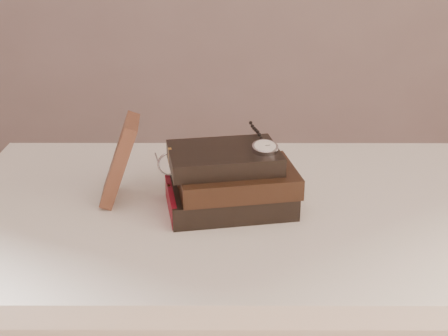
{
  "coord_description": "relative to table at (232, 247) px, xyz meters",
  "views": [
    {
      "loc": [
        -0.01,
        -0.59,
        1.22
      ],
      "look_at": [
        -0.01,
        0.33,
        0.82
      ],
      "focal_mm": 47.0,
      "sensor_mm": 36.0,
      "label": 1
    }
  ],
  "objects": [
    {
      "name": "book_stack",
      "position": [
        -0.0,
        -0.02,
        0.14
      ],
      "size": [
        0.24,
        0.18,
        0.11
      ],
      "color": "black",
      "rests_on": "table"
    },
    {
      "name": "journal",
      "position": [
        -0.2,
        0.02,
        0.17
      ],
      "size": [
        0.08,
        0.1,
        0.15
      ],
      "primitive_type": "cube",
      "rotation": [
        0.0,
        0.36,
        0.09
      ],
      "color": "#47271B",
      "rests_on": "table"
    },
    {
      "name": "pocket_watch",
      "position": [
        0.05,
        -0.01,
        0.21
      ],
      "size": [
        0.05,
        0.15,
        0.02
      ],
      "color": "silver",
      "rests_on": "book_stack"
    },
    {
      "name": "eyeglasses",
      "position": [
        -0.09,
        0.04,
        0.15
      ],
      "size": [
        0.11,
        0.12,
        0.04
      ],
      "color": "silver",
      "rests_on": "book_stack"
    },
    {
      "name": "table",
      "position": [
        0.0,
        0.0,
        0.0
      ],
      "size": [
        1.0,
        0.6,
        0.75
      ],
      "color": "white",
      "rests_on": "ground"
    }
  ]
}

